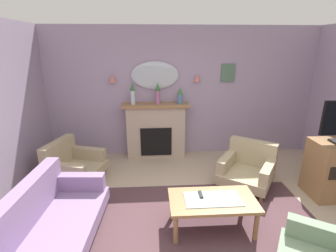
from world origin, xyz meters
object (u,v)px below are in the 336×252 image
object	(u,v)px
mantel_vase_right	(180,96)
tv_remote	(201,195)
armchair_in_corner	(248,167)
wall_mirror	(155,75)
coffee_table	(213,203)
mantel_vase_left	(133,93)
armchair_beside_couch	(72,164)
wall_sconce_left	(112,79)
mantel_vase_centre	(158,93)
wall_sconce_right	(197,78)
framed_picture	(228,73)
fireplace	(156,131)
floral_couch	(47,223)

from	to	relation	value
mantel_vase_right	tv_remote	size ratio (longest dim) A/B	2.13
mantel_vase_right	armchair_in_corner	xyz separation A→B (m)	(1.05, -1.19, -1.01)
wall_mirror	tv_remote	bearing A→B (deg)	-77.19
coffee_table	armchair_in_corner	world-z (taller)	armchair_in_corner
mantel_vase_left	armchair_beside_couch	size ratio (longest dim) A/B	0.43
wall_sconce_left	tv_remote	xyz separation A→B (m)	(1.39, -2.31, -1.21)
mantel_vase_right	coffee_table	size ratio (longest dim) A/B	0.31
mantel_vase_centre	wall_sconce_right	size ratio (longest dim) A/B	3.04
mantel_vase_left	framed_picture	distance (m)	1.99
coffee_table	armchair_beside_couch	xyz separation A→B (m)	(-2.16, 1.40, -0.08)
mantel_vase_centre	armchair_beside_couch	world-z (taller)	mantel_vase_centre
fireplace	wall_mirror	distance (m)	1.15
mantel_vase_left	floral_couch	size ratio (longest dim) A/B	0.25
wall_sconce_left	coffee_table	world-z (taller)	wall_sconce_left
armchair_in_corner	armchair_beside_couch	size ratio (longest dim) A/B	1.12
fireplace	coffee_table	distance (m)	2.41
mantel_vase_left	coffee_table	size ratio (longest dim) A/B	0.40
framed_picture	coffee_table	world-z (taller)	framed_picture
framed_picture	floral_couch	distance (m)	4.11
tv_remote	floral_couch	xyz separation A→B (m)	(-1.86, -0.25, -0.13)
wall_mirror	framed_picture	size ratio (longest dim) A/B	2.67
wall_mirror	coffee_table	distance (m)	2.86
fireplace	wall_sconce_right	xyz separation A→B (m)	(0.85, 0.09, 1.09)
framed_picture	wall_sconce_right	bearing A→B (deg)	-174.73
mantel_vase_left	mantel_vase_right	size ratio (longest dim) A/B	1.28
mantel_vase_centre	wall_sconce_right	distance (m)	0.86
armchair_beside_couch	armchair_in_corner	bearing A→B (deg)	-5.88
mantel_vase_centre	armchair_beside_couch	xyz separation A→B (m)	(-1.54, -0.88, -1.07)
armchair_in_corner	wall_sconce_right	bearing A→B (deg)	118.12
mantel_vase_right	wall_sconce_left	distance (m)	1.40
wall_sconce_left	armchair_beside_couch	distance (m)	1.80
mantel_vase_centre	wall_sconce_left	size ratio (longest dim) A/B	3.04
mantel_vase_centre	framed_picture	bearing A→B (deg)	7.08
mantel_vase_centre	coffee_table	distance (m)	2.56
wall_sconce_left	tv_remote	bearing A→B (deg)	-59.00
mantel_vase_right	floral_couch	distance (m)	3.20
mantel_vase_centre	wall_mirror	distance (m)	0.38
mantel_vase_right	framed_picture	world-z (taller)	framed_picture
mantel_vase_left	mantel_vase_right	xyz separation A→B (m)	(0.95, 0.00, -0.07)
coffee_table	floral_couch	bearing A→B (deg)	-175.31
wall_sconce_left	armchair_in_corner	bearing A→B (deg)	-28.63
fireplace	armchair_in_corner	size ratio (longest dim) A/B	1.20
mantel_vase_right	wall_sconce_left	bearing A→B (deg)	174.92
mantel_vase_centre	wall_sconce_left	world-z (taller)	wall_sconce_left
tv_remote	armchair_in_corner	bearing A→B (deg)	44.48
fireplace	mantel_vase_right	world-z (taller)	mantel_vase_right
mantel_vase_centre	armchair_in_corner	size ratio (longest dim) A/B	0.38
wall_mirror	tv_remote	size ratio (longest dim) A/B	6.00
wall_mirror	armchair_in_corner	distance (m)	2.50
wall_sconce_left	coffee_table	bearing A→B (deg)	-57.56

